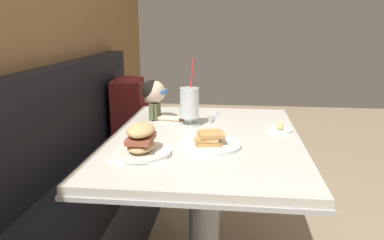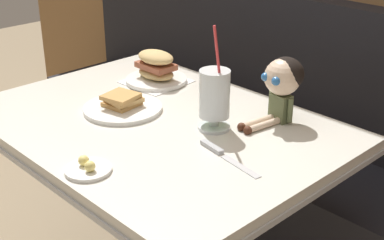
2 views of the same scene
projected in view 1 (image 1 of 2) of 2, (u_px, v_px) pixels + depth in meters
The scene contains 10 objects.
wood_panel_wall at pixel (0, 25), 1.57m from camera, with size 4.40×0.08×2.40m, color olive.
booth_bench at pixel (72, 215), 1.77m from camera, with size 2.60×0.48×1.00m.
diner_table at pixel (205, 179), 1.65m from camera, with size 1.11×0.81×0.74m.
toast_plate at pixel (209, 143), 1.47m from camera, with size 0.25×0.25×0.06m.
milkshake_glass at pixel (189, 105), 1.74m from camera, with size 0.10×0.10×0.32m.
sandwich_plate at pixel (141, 142), 1.37m from camera, with size 0.22×0.22×0.12m.
butter_saucer at pixel (280, 129), 1.68m from camera, with size 0.12×0.12×0.04m.
butter_knife at pixel (213, 119), 1.87m from camera, with size 0.24×0.05×0.01m.
seated_doll at pixel (155, 94), 1.85m from camera, with size 0.13×0.23×0.20m.
backpack at pixel (129, 104), 2.60m from camera, with size 0.32×0.28×0.41m.
Camera 1 is at (-1.52, 0.07, 1.21)m, focal length 35.00 mm.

